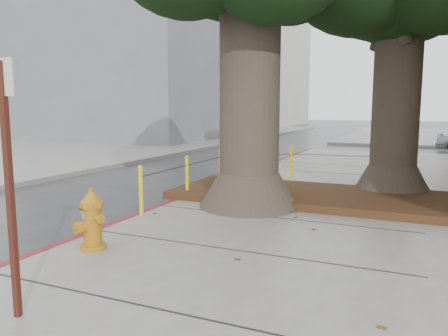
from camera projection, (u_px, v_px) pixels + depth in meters
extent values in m
plane|color=#28282B|center=(203.00, 255.00, 6.41)|extent=(140.00, 140.00, 0.00)
cube|color=slate|center=(37.00, 151.00, 21.08)|extent=(14.00, 60.00, 0.15)
cube|color=maroon|center=(172.00, 204.00, 9.47)|extent=(0.14, 26.00, 0.16)
cube|color=black|center=(320.00, 196.00, 9.55)|extent=(6.40, 2.60, 0.16)
cube|color=slate|center=(154.00, 54.00, 31.53)|extent=(12.00, 16.00, 12.00)
cube|color=silver|center=(244.00, 63.00, 52.94)|extent=(12.00, 18.00, 15.00)
cone|color=#4C3F33|center=(249.00, 189.00, 8.91)|extent=(2.04, 2.04, 0.70)
cylinder|color=#4C3F33|center=(250.00, 88.00, 8.63)|extent=(1.20, 1.20, 4.22)
cone|color=#4C3F33|center=(392.00, 179.00, 10.13)|extent=(1.77, 1.77, 0.70)
cylinder|color=#4C3F33|center=(396.00, 100.00, 9.87)|extent=(1.04, 1.04, 3.84)
cylinder|color=yellow|center=(141.00, 191.00, 8.18)|extent=(0.08, 0.08, 0.90)
sphere|color=yellow|center=(140.00, 167.00, 8.12)|extent=(0.09, 0.09, 0.09)
cylinder|color=yellow|center=(187.00, 177.00, 9.81)|extent=(0.08, 0.08, 0.90)
sphere|color=yellow|center=(187.00, 157.00, 9.75)|extent=(0.09, 0.09, 0.09)
cylinder|color=yellow|center=(220.00, 167.00, 11.44)|extent=(0.08, 0.08, 0.90)
sphere|color=yellow|center=(220.00, 150.00, 11.38)|extent=(0.09, 0.09, 0.09)
cylinder|color=yellow|center=(291.00, 163.00, 12.19)|extent=(0.08, 0.08, 0.90)
sphere|color=yellow|center=(292.00, 147.00, 12.13)|extent=(0.09, 0.09, 0.09)
cylinder|color=yellow|center=(375.00, 167.00, 11.49)|extent=(0.08, 0.08, 0.90)
sphere|color=yellow|center=(375.00, 150.00, 11.43)|extent=(0.09, 0.09, 0.09)
cylinder|color=black|center=(166.00, 171.00, 8.96)|extent=(0.02, 1.80, 0.02)
cylinder|color=black|center=(205.00, 161.00, 10.59)|extent=(0.02, 1.80, 0.02)
cylinder|color=black|center=(257.00, 155.00, 11.78)|extent=(1.51, 1.51, 0.02)
cylinder|color=black|center=(332.00, 155.00, 11.80)|extent=(2.20, 0.22, 0.02)
cylinder|color=#C27913|center=(93.00, 246.00, 6.25)|extent=(0.48, 0.48, 0.07)
cylinder|color=#C27913|center=(92.00, 225.00, 6.21)|extent=(0.33, 0.33, 0.57)
cylinder|color=#C27913|center=(92.00, 205.00, 6.17)|extent=(0.44, 0.44, 0.08)
cone|color=#C27913|center=(91.00, 197.00, 6.15)|extent=(0.41, 0.41, 0.16)
cylinder|color=#C27913|center=(91.00, 190.00, 6.14)|extent=(0.08, 0.08, 0.06)
cylinder|color=#C27913|center=(87.00, 214.00, 6.30)|extent=(0.19, 0.16, 0.10)
cylinder|color=#C27913|center=(97.00, 218.00, 6.08)|extent=(0.19, 0.16, 0.10)
cylinder|color=#C27913|center=(83.00, 227.00, 6.11)|extent=(0.20, 0.21, 0.15)
cube|color=#5999D8|center=(83.00, 216.00, 6.10)|extent=(0.08, 0.03, 0.08)
cube|color=#471911|center=(10.00, 193.00, 4.07)|extent=(0.06, 0.06, 2.42)
cube|color=silver|center=(2.00, 77.00, 3.92)|extent=(0.24, 0.05, 0.34)
imported|color=black|center=(197.00, 132.00, 27.81)|extent=(1.94, 4.01, 1.13)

